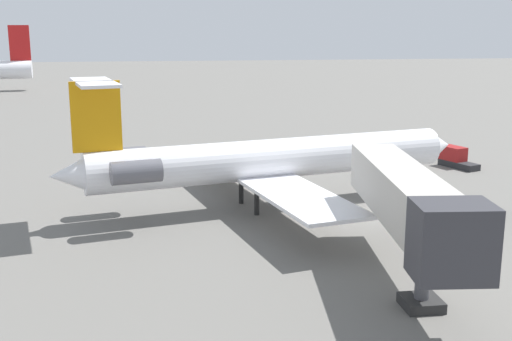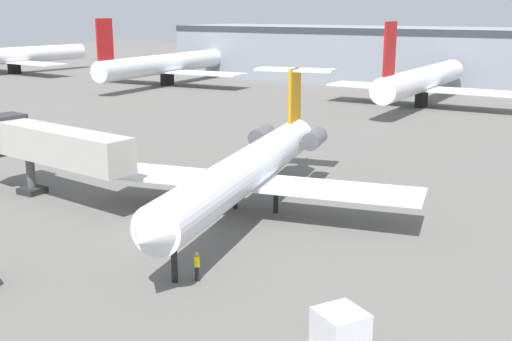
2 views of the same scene
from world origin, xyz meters
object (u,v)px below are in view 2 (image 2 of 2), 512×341
at_px(regional_jet, 250,167).
at_px(ground_crew_marshaller, 197,266).
at_px(cargo_container_uld, 340,328).
at_px(jet_bridge, 45,144).
at_px(parked_airliner_west_mid, 166,64).
at_px(parked_airliner_centre, 422,80).
at_px(parked_airliner_west_end, 12,56).

xyz_separation_m(regional_jet, ground_crew_marshaller, (3.70, -11.24, -2.77)).
bearing_deg(cargo_container_uld, jet_bridge, 163.62).
xyz_separation_m(ground_crew_marshaller, cargo_container_uld, (9.66, -2.21, -0.03)).
height_order(parked_airliner_west_mid, parked_airliner_centre, parked_airliner_west_mid).
height_order(ground_crew_marshaller, parked_airliner_west_end, parked_airliner_west_end).
distance_m(jet_bridge, ground_crew_marshaller, 20.79).
bearing_deg(regional_jet, cargo_container_uld, -45.18).
height_order(regional_jet, cargo_container_uld, regional_jet).
bearing_deg(parked_airliner_centre, parked_airliner_west_mid, 178.53).
height_order(regional_jet, parked_airliner_west_mid, parked_airliner_west_mid).
height_order(cargo_container_uld, parked_airliner_centre, parked_airliner_centre).
relative_size(ground_crew_marshaller, cargo_container_uld, 0.61).
bearing_deg(cargo_container_uld, parked_airliner_centre, 105.20).
relative_size(jet_bridge, cargo_container_uld, 5.88).
bearing_deg(jet_bridge, parked_airliner_centre, 81.50).
bearing_deg(jet_bridge, ground_crew_marshaller, -18.08).
xyz_separation_m(regional_jet, parked_airliner_west_mid, (-57.90, 60.10, 0.55)).
height_order(jet_bridge, cargo_container_uld, jet_bridge).
distance_m(regional_jet, ground_crew_marshaller, 12.16).
relative_size(regional_jet, jet_bridge, 1.90).
bearing_deg(ground_crew_marshaller, parked_airliner_west_end, 146.62).
relative_size(ground_crew_marshaller, parked_airliner_west_mid, 0.04).
bearing_deg(parked_airliner_centre, cargo_container_uld, -74.80).
bearing_deg(parked_airliner_west_end, cargo_container_uld, -31.93).
bearing_deg(jet_bridge, parked_airliner_west_mid, 122.96).
relative_size(regional_jet, ground_crew_marshaller, 18.34).
bearing_deg(ground_crew_marshaller, cargo_container_uld, -12.86).
distance_m(ground_crew_marshaller, parked_airliner_west_end, 128.55).
bearing_deg(parked_airliner_west_end, parked_airliner_west_mid, 0.80).
distance_m(jet_bridge, parked_airliner_west_mid, 77.45).
xyz_separation_m(regional_jet, cargo_container_uld, (13.36, -13.45, -2.80)).
bearing_deg(ground_crew_marshaller, parked_airliner_centre, 98.10).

